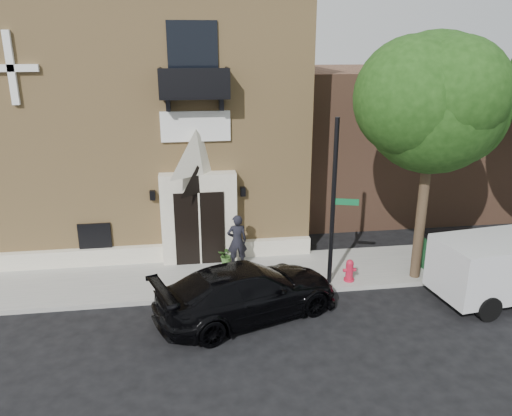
{
  "coord_description": "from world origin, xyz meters",
  "views": [
    {
      "loc": [
        -1.37,
        -13.67,
        7.57
      ],
      "look_at": [
        0.89,
        2.0,
        2.27
      ],
      "focal_mm": 35.0,
      "sensor_mm": 36.0,
      "label": 1
    }
  ],
  "objects_px": {
    "street_sign": "(334,203)",
    "fire_hydrant": "(349,270)",
    "black_sedan": "(248,291)",
    "pedestrian_near": "(237,241)",
    "dumpster": "(451,251)"
  },
  "relations": [
    {
      "from": "black_sedan",
      "to": "dumpster",
      "type": "bearing_deg",
      "value": -95.29
    },
    {
      "from": "dumpster",
      "to": "pedestrian_near",
      "type": "xyz_separation_m",
      "value": [
        -7.22,
        1.19,
        0.3
      ]
    },
    {
      "from": "black_sedan",
      "to": "pedestrian_near",
      "type": "xyz_separation_m",
      "value": [
        0.02,
        3.08,
        0.31
      ]
    },
    {
      "from": "street_sign",
      "to": "fire_hydrant",
      "type": "height_order",
      "value": "street_sign"
    },
    {
      "from": "dumpster",
      "to": "pedestrian_near",
      "type": "height_order",
      "value": "pedestrian_near"
    },
    {
      "from": "fire_hydrant",
      "to": "pedestrian_near",
      "type": "xyz_separation_m",
      "value": [
        -3.49,
        1.62,
        0.57
      ]
    },
    {
      "from": "black_sedan",
      "to": "dumpster",
      "type": "height_order",
      "value": "black_sedan"
    },
    {
      "from": "street_sign",
      "to": "dumpster",
      "type": "relative_size",
      "value": 2.73
    },
    {
      "from": "fire_hydrant",
      "to": "dumpster",
      "type": "xyz_separation_m",
      "value": [
        3.73,
        0.43,
        0.27
      ]
    },
    {
      "from": "street_sign",
      "to": "dumpster",
      "type": "xyz_separation_m",
      "value": [
        4.38,
        0.43,
        -2.05
      ]
    },
    {
      "from": "pedestrian_near",
      "to": "street_sign",
      "type": "bearing_deg",
      "value": 148.55
    },
    {
      "from": "black_sedan",
      "to": "fire_hydrant",
      "type": "xyz_separation_m",
      "value": [
        3.51,
        1.46,
        -0.27
      ]
    },
    {
      "from": "street_sign",
      "to": "dumpster",
      "type": "height_order",
      "value": "street_sign"
    },
    {
      "from": "black_sedan",
      "to": "fire_hydrant",
      "type": "height_order",
      "value": "black_sedan"
    },
    {
      "from": "black_sedan",
      "to": "pedestrian_near",
      "type": "bearing_deg",
      "value": -20.3
    }
  ]
}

